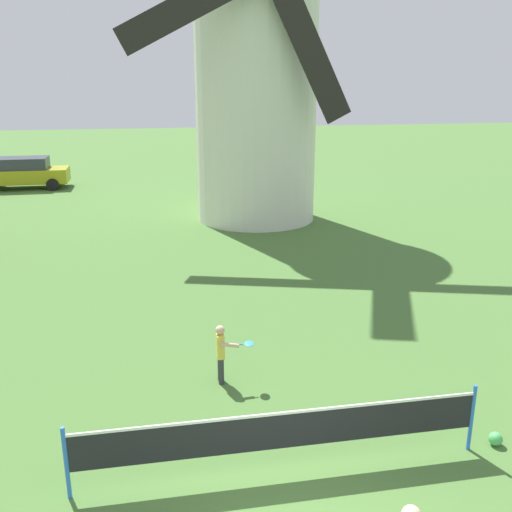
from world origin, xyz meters
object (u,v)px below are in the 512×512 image
parked_car_mustard (24,172)px  player_far (222,350)px  windmill (256,53)px  tennis_net (282,431)px  stray_ball (496,439)px

parked_car_mustard → player_far: bearing=-70.8°
windmill → tennis_net: 16.62m
windmill → player_far: bearing=-103.2°
tennis_net → player_far: bearing=100.5°
parked_car_mustard → tennis_net: bearing=-71.8°
tennis_net → parked_car_mustard: (-7.87, 23.92, 0.12)m
stray_ball → tennis_net: bearing=-179.6°
windmill → tennis_net: size_ratio=2.34×
stray_ball → parked_car_mustard: size_ratio=0.05×
windmill → parked_car_mustard: (-10.36, 8.47, -5.48)m
tennis_net → windmill: bearing=80.9°
stray_ball → player_far: bearing=145.4°
player_far → stray_ball: size_ratio=5.33×
windmill → player_far: size_ratio=12.17×
windmill → parked_car_mustard: bearing=140.7°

